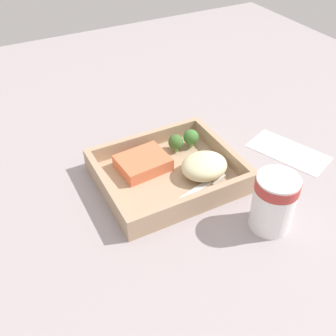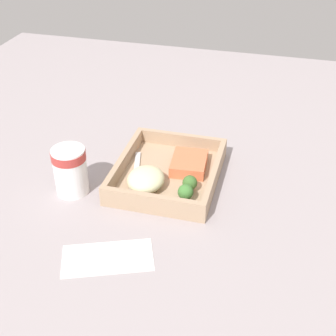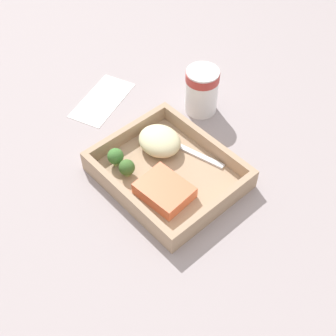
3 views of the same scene
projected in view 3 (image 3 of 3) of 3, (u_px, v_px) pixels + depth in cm
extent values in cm
cube|color=gray|center=(168.00, 181.00, 88.38)|extent=(160.00, 160.00, 2.00)
cube|color=tan|center=(168.00, 175.00, 87.16)|extent=(25.09, 21.09, 1.20)
cube|color=tan|center=(206.00, 141.00, 89.86)|extent=(25.09, 1.20, 3.11)
cube|color=tan|center=(126.00, 197.00, 81.18)|extent=(25.09, 1.20, 3.11)
cube|color=tan|center=(215.00, 207.00, 79.78)|extent=(1.20, 18.69, 3.11)
cube|color=tan|center=(127.00, 133.00, 91.26)|extent=(1.20, 18.69, 3.11)
cube|color=#DC6D46|center=(164.00, 191.00, 82.52)|extent=(9.70, 8.04, 2.45)
ellipsoid|color=beige|center=(160.00, 141.00, 89.34)|extent=(8.70, 7.54, 4.00)
cylinder|color=#86AC5E|center=(116.00, 162.00, 87.63)|extent=(1.17, 1.17, 1.39)
sphere|color=#407633|center=(115.00, 156.00, 86.46)|extent=(3.08, 3.08, 3.08)
cylinder|color=#799F5B|center=(127.00, 172.00, 86.01)|extent=(1.14, 1.14, 1.25)
sphere|color=#3E662C|center=(127.00, 167.00, 84.90)|extent=(3.00, 3.00, 3.00)
cube|color=silver|center=(197.00, 155.00, 89.36)|extent=(12.27, 4.24, 0.44)
cube|color=silver|center=(162.00, 139.00, 92.15)|extent=(3.85, 3.00, 0.44)
cylinder|color=white|center=(202.00, 91.00, 96.06)|extent=(6.69, 6.69, 10.04)
cylinder|color=#B23833|center=(203.00, 76.00, 93.23)|extent=(6.89, 6.89, 1.81)
cube|color=white|center=(102.00, 100.00, 101.59)|extent=(13.05, 17.41, 0.24)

